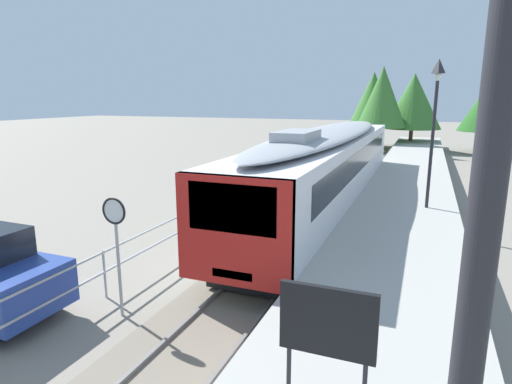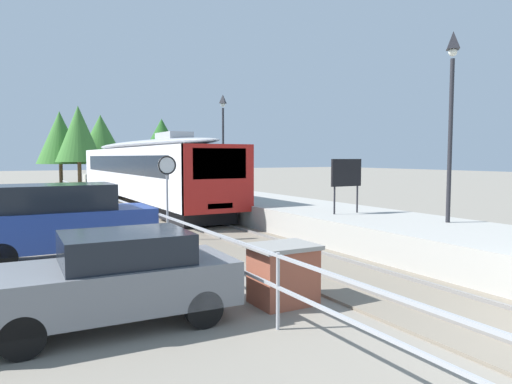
% 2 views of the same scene
% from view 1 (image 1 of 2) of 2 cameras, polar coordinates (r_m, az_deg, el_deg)
% --- Properties ---
extents(ground_plane, '(160.00, 160.00, 0.00)m').
position_cam_1_polar(ground_plane, '(19.78, 0.56, -1.97)').
color(ground_plane, gray).
extents(track_rails, '(3.20, 60.00, 0.14)m').
position_cam_1_polar(track_rails, '(18.94, 9.07, -2.67)').
color(track_rails, slate).
rests_on(track_rails, ground).
extents(commuter_train, '(2.82, 20.14, 3.74)m').
position_cam_1_polar(commuter_train, '(18.87, 9.54, 3.82)').
color(commuter_train, silver).
rests_on(commuter_train, track_rails).
extents(station_platform, '(3.90, 60.00, 0.90)m').
position_cam_1_polar(station_platform, '(18.44, 19.01, -2.28)').
color(station_platform, '#A8A59E').
rests_on(station_platform, ground).
extents(platform_lamp_near_end, '(0.34, 0.34, 5.35)m').
position_cam_1_polar(platform_lamp_near_end, '(1.68, 28.52, 0.91)').
color(platform_lamp_near_end, '#232328').
rests_on(platform_lamp_near_end, station_platform).
extents(platform_lamp_mid_platform, '(0.34, 0.34, 5.35)m').
position_cam_1_polar(platform_lamp_mid_platform, '(16.81, 22.72, 10.48)').
color(platform_lamp_mid_platform, '#232328').
rests_on(platform_lamp_mid_platform, station_platform).
extents(platform_notice_board, '(1.20, 0.08, 1.80)m').
position_cam_1_polar(platform_notice_board, '(5.55, 9.47, -17.21)').
color(platform_notice_board, '#232328').
rests_on(platform_notice_board, station_platform).
extents(speed_limit_sign, '(0.61, 0.10, 2.81)m').
position_cam_1_polar(speed_limit_sign, '(9.96, -18.19, -4.49)').
color(speed_limit_sign, '#9EA0A5').
rests_on(speed_limit_sign, ground).
extents(carpark_fence, '(0.06, 36.06, 1.25)m').
position_cam_1_polar(carpark_fence, '(11.39, -19.56, -8.94)').
color(carpark_fence, '#9EA0A5').
rests_on(carpark_fence, ground).
extents(tree_behind_carpark, '(4.35, 4.35, 7.67)m').
position_cam_1_polar(tree_behind_carpark, '(40.86, 16.42, 12.00)').
color(tree_behind_carpark, brown).
rests_on(tree_behind_carpark, ground).
extents(tree_behind_station_far, '(5.23, 5.23, 7.12)m').
position_cam_1_polar(tree_behind_station_far, '(43.41, 20.18, 11.24)').
color(tree_behind_station_far, brown).
rests_on(tree_behind_station_far, ground).
extents(tree_distant_left, '(5.47, 5.47, 6.99)m').
position_cam_1_polar(tree_distant_left, '(43.93, 28.91, 10.34)').
color(tree_distant_left, brown).
rests_on(tree_distant_left, ground).
extents(tree_distant_centre, '(4.68, 4.68, 7.40)m').
position_cam_1_polar(tree_distant_centre, '(44.82, 15.28, 11.75)').
color(tree_distant_centre, brown).
rests_on(tree_distant_centre, ground).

